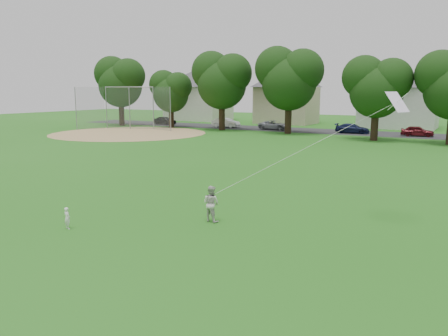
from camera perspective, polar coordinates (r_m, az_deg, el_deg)
The scene contains 10 objects.
ground at distance 14.82m, azimuth -10.25°, elevation -9.34°, with size 160.00×160.00×0.00m, color #226316.
street at distance 53.62m, azimuth 20.10°, elevation 4.19°, with size 90.00×7.00×0.01m, color #2D2D30.
dirt_infield at distance 52.43m, azimuth -12.30°, elevation 4.46°, with size 18.00×18.00×0.02m, color #9E7F51.
toddler at distance 16.66m, azimuth -19.80°, elevation -6.18°, with size 0.29×0.19×0.79m, color white.
older_boy at distance 16.51m, azimuth -1.68°, elevation -4.67°, with size 0.67×0.52×1.37m, color beige.
kite at distance 16.32m, azimuth 10.19°, elevation 2.35°, with size 3.41×2.20×7.59m.
baseball_backstop at distance 58.04m, azimuth -12.45°, elevation 7.63°, with size 11.62×5.39×5.40m.
tree_row at distance 47.26m, azimuth 22.54°, elevation 11.13°, with size 81.46×8.63×10.99m.
parked_cars at distance 51.98m, azimuth 25.07°, elevation 4.37°, with size 73.03×2.24×1.29m.
house_row at distance 63.61m, azimuth 20.11°, elevation 9.61°, with size 77.05×14.23×10.09m.
Camera 1 is at (9.12, -10.61, 4.87)m, focal length 35.00 mm.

